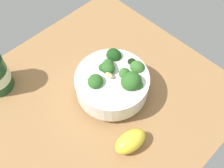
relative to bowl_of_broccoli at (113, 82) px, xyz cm
name	(u,v)px	position (x,y,z in cm)	size (l,w,h in cm)	color
ground_plane	(102,98)	(1.59, 2.37, -6.66)	(56.12, 56.12, 4.24)	#996D42
bowl_of_broccoli	(113,82)	(0.00, 0.00, 0.00)	(17.35, 17.35, 10.39)	white
lemon_wedge	(130,141)	(-12.31, 7.04, -2.42)	(7.51, 4.40, 4.24)	yellow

